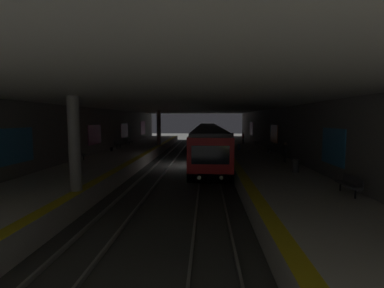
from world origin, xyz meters
The scene contains 23 objects.
ground_plane centered at (0.00, 0.00, 0.00)m, with size 120.00×120.00×0.00m, color #42423F.
track_left centered at (0.00, -2.20, 0.08)m, with size 60.00×1.53×0.16m.
track_right centered at (0.00, 2.20, 0.08)m, with size 60.00×1.53×0.16m.
platform_left centered at (0.00, -6.55, 0.53)m, with size 60.00×5.30×1.06m.
platform_right centered at (0.00, 6.55, 0.53)m, with size 60.00×5.30×1.06m.
wall_left centered at (0.02, -9.45, 2.80)m, with size 60.00×0.56×5.60m.
wall_right centered at (0.06, 9.45, 2.80)m, with size 60.00×0.56×5.60m.
ceiling_slab centered at (0.00, 0.00, 5.80)m, with size 60.00×19.40×0.40m.
pillar_near centered at (-13.71, 4.35, 3.33)m, with size 0.56×0.56×4.55m.
pillar_far centered at (10.05, 4.35, 3.33)m, with size 0.56×0.56×4.55m.
metro_train centered at (8.83, -2.20, 2.03)m, with size 38.62×2.83×3.49m.
bench_left_near centered at (-13.79, -8.53, 1.57)m, with size 1.70×0.47×0.86m.
bench_left_mid centered at (1.94, -8.53, 1.57)m, with size 1.70×0.47×0.86m.
bench_left_far centered at (9.66, -8.53, 1.57)m, with size 1.70×0.47×0.86m.
bench_right_near centered at (-4.42, 8.53, 1.57)m, with size 1.70×0.47×0.86m.
bench_right_mid centered at (5.68, 8.53, 1.57)m, with size 1.70×0.47×0.86m.
bench_right_far centered at (11.12, 8.53, 1.57)m, with size 1.70×0.47×0.86m.
person_waiting_near centered at (12.32, -7.11, 1.94)m, with size 0.60×0.22×1.64m.
person_walking_mid centered at (-4.22, -8.27, 1.92)m, with size 0.60×0.22×1.61m.
person_standing_far centered at (10.75, -5.52, 1.95)m, with size 0.60×0.23×1.65m.
suitcase_rolling centered at (4.29, -5.58, 1.39)m, with size 0.39×0.26×0.98m.
backpack_on_floor centered at (2.78, 8.28, 1.25)m, with size 0.30×0.20×0.40m.
trash_bin centered at (-8.39, -7.80, 1.48)m, with size 0.44×0.44×0.85m.
Camera 1 is at (-26.65, -1.95, 4.52)m, focal length 26.02 mm.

